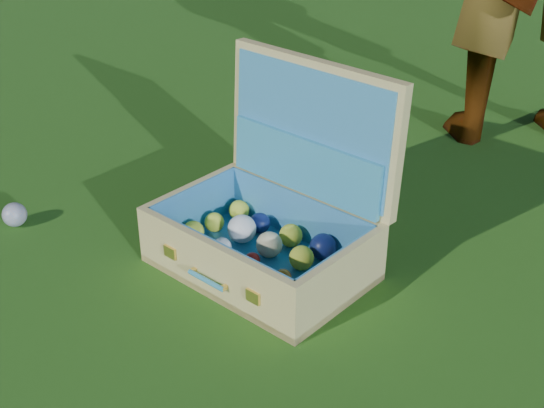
# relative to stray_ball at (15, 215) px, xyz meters

# --- Properties ---
(ground) EXTENTS (60.00, 60.00, 0.00)m
(ground) POSITION_rel_stray_ball_xyz_m (0.69, 0.16, -0.04)
(ground) COLOR #215114
(ground) RESTS_ON ground
(stray_ball) EXTENTS (0.07, 0.07, 0.07)m
(stray_ball) POSITION_rel_stray_ball_xyz_m (0.00, 0.00, 0.00)
(stray_ball) COLOR teal
(stray_ball) RESTS_ON ground
(suitcase) EXTENTS (0.63, 0.54, 0.51)m
(suitcase) POSITION_rel_stray_ball_xyz_m (0.75, 0.15, 0.11)
(suitcase) COLOR #D9C374
(suitcase) RESTS_ON ground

